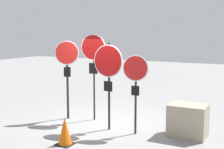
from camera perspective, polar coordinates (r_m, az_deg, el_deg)
ground_plane at (r=9.35m, az=-1.83°, el=-9.06°), size 40.00×40.00×0.00m
stop_sign_0 at (r=9.68m, az=-8.23°, el=2.17°), size 0.65×0.40×2.45m
stop_sign_1 at (r=9.45m, az=-3.44°, el=3.60°), size 0.78×0.16×2.65m
stop_sign_2 at (r=8.47m, az=-0.71°, el=1.35°), size 0.89×0.13×2.43m
stop_sign_3 at (r=8.13m, az=4.32°, el=-0.28°), size 0.68×0.17×2.12m
traffic_cone_0 at (r=7.72m, az=-8.61°, el=-10.21°), size 0.40×0.40×0.68m
storage_crate at (r=8.43m, az=13.71°, el=-8.17°), size 0.96×0.71×0.85m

